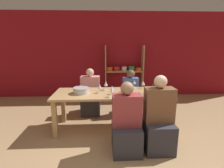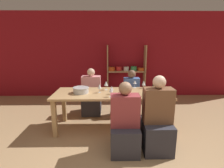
% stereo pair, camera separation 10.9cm
% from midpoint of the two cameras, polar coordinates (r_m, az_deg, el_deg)
% --- Properties ---
extents(wall_back_red, '(8.80, 0.06, 2.70)m').
position_cam_midpoint_polar(wall_back_red, '(5.73, 1.63, 9.38)').
color(wall_back_red, maroon).
rests_on(wall_back_red, ground_plane).
extents(shelf_unit, '(1.22, 0.30, 1.67)m').
position_cam_midpoint_polar(shelf_unit, '(5.65, 5.08, 1.80)').
color(shelf_unit, tan).
rests_on(shelf_unit, ground_plane).
extents(dining_table, '(2.30, 0.87, 0.76)m').
position_cam_midpoint_polar(dining_table, '(3.52, 0.92, -4.22)').
color(dining_table, tan).
rests_on(dining_table, ground_plane).
extents(mixing_bowl, '(0.31, 0.31, 0.12)m').
position_cam_midpoint_polar(mixing_bowl, '(3.49, -9.23, -1.91)').
color(mixing_bowl, '#B7BABC').
rests_on(mixing_bowl, dining_table).
extents(wine_bottle_green, '(0.07, 0.07, 0.32)m').
position_cam_midpoint_polar(wine_bottle_green, '(3.43, 14.53, -1.38)').
color(wine_bottle_green, '#19381E').
rests_on(wine_bottle_green, dining_table).
extents(wine_glass_white_a, '(0.08, 0.08, 0.16)m').
position_cam_midpoint_polar(wine_glass_white_a, '(3.87, 8.26, 0.51)').
color(wine_glass_white_a, white).
rests_on(wine_glass_white_a, dining_table).
extents(wine_glass_white_b, '(0.06, 0.06, 0.15)m').
position_cam_midpoint_polar(wine_glass_white_b, '(3.82, 16.92, -0.31)').
color(wine_glass_white_b, white).
rests_on(wine_glass_white_b, dining_table).
extents(wine_glass_white_c, '(0.07, 0.07, 0.14)m').
position_cam_midpoint_polar(wine_glass_white_c, '(3.47, 12.23, -1.48)').
color(wine_glass_white_c, white).
rests_on(wine_glass_white_c, dining_table).
extents(wine_glass_empty_a, '(0.08, 0.08, 0.18)m').
position_cam_midpoint_polar(wine_glass_empty_a, '(3.66, -1.11, 0.12)').
color(wine_glass_empty_a, white).
rests_on(wine_glass_empty_a, dining_table).
extents(wine_glass_white_d, '(0.07, 0.07, 0.17)m').
position_cam_midpoint_polar(wine_glass_white_d, '(3.34, 0.87, -1.45)').
color(wine_glass_white_d, white).
rests_on(wine_glass_white_d, dining_table).
extents(wine_glass_white_e, '(0.07, 0.07, 0.18)m').
position_cam_midpoint_polar(wine_glass_white_e, '(3.91, 15.36, 0.28)').
color(wine_glass_white_e, white).
rests_on(wine_glass_white_e, dining_table).
extents(wine_glass_white_f, '(0.07, 0.07, 0.14)m').
position_cam_midpoint_polar(wine_glass_white_f, '(3.52, 4.63, -0.96)').
color(wine_glass_white_f, white).
rests_on(wine_glass_white_f, dining_table).
extents(wine_glass_empty_b, '(0.07, 0.07, 0.18)m').
position_cam_midpoint_polar(wine_glass_empty_b, '(3.46, -3.19, -0.78)').
color(wine_glass_empty_b, white).
rests_on(wine_glass_empty_b, dining_table).
extents(wine_glass_empty_c, '(0.07, 0.07, 0.19)m').
position_cam_midpoint_polar(wine_glass_empty_c, '(3.17, 0.63, -1.85)').
color(wine_glass_empty_c, white).
rests_on(wine_glass_empty_c, dining_table).
extents(wine_glass_empty_d, '(0.08, 0.08, 0.16)m').
position_cam_midpoint_polar(wine_glass_empty_d, '(3.88, 11.10, 0.29)').
color(wine_glass_empty_d, white).
rests_on(wine_glass_empty_d, dining_table).
extents(cell_phone, '(0.16, 0.11, 0.01)m').
position_cam_midpoint_polar(cell_phone, '(3.20, 5.54, -4.23)').
color(cell_phone, black).
rests_on(cell_phone, dining_table).
extents(person_near_a, '(0.46, 0.57, 1.25)m').
position_cam_midpoint_polar(person_near_a, '(3.00, 15.42, -12.43)').
color(person_near_a, '#2D2D38').
rests_on(person_near_a, ground_plane).
extents(person_far_a, '(0.38, 0.47, 1.10)m').
position_cam_midpoint_polar(person_far_a, '(4.37, 6.99, -4.53)').
color(person_far_a, '#2D2D38').
rests_on(person_far_a, ground_plane).
extents(person_near_b, '(0.45, 0.56, 1.16)m').
position_cam_midpoint_polar(person_near_b, '(2.89, 5.25, -13.83)').
color(person_near_b, '#2D2D38').
rests_on(person_near_b, ground_plane).
extents(person_far_b, '(0.45, 0.57, 1.14)m').
position_cam_midpoint_polar(person_far_b, '(4.39, -5.96, -4.40)').
color(person_far_b, '#2D2D38').
rests_on(person_far_b, ground_plane).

